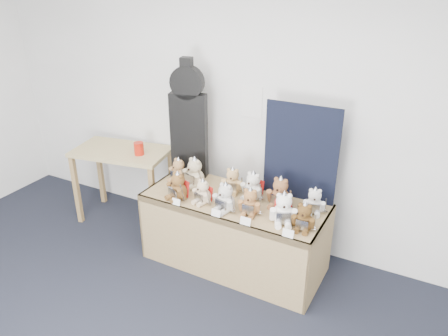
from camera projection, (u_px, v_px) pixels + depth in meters
The scene contains 22 objects.
room_shell at pixel (252, 102), 4.07m from camera, with size 6.00×6.00×6.00m.
display_table at pixel (231, 218), 3.92m from camera, with size 1.67×0.72×0.69m.
side_table at pixel (122, 161), 4.66m from camera, with size 1.07×0.72×0.83m.
guitar_case at pixel (188, 120), 4.15m from camera, with size 0.37×0.18×1.16m.
navy_board at pixel (301, 153), 3.77m from camera, with size 0.66×0.02×0.88m, color black.
red_cup at pixel (139, 149), 4.47m from camera, with size 0.10×0.10×0.13m, color #B81B0C.
teddy_front_far_left at pixel (178, 187), 3.89m from camera, with size 0.23×0.22×0.29m.
teddy_front_left at pixel (203, 192), 3.83m from camera, with size 0.20×0.19×0.25m.
teddy_front_centre at pixel (225, 198), 3.70m from camera, with size 0.24×0.21×0.29m.
teddy_front_right at pixel (250, 203), 3.65m from camera, with size 0.22×0.19×0.27m.
teddy_front_far_right at pixel (284, 210), 3.52m from camera, with size 0.26×0.24×0.31m.
teddy_front_end at pixel (304, 218), 3.44m from camera, with size 0.22×0.18×0.26m.
teddy_back_left at pixel (194, 173), 4.12m from camera, with size 0.26×0.24×0.32m.
teddy_back_centre_left at pixel (232, 181), 4.01m from camera, with size 0.23×0.20×0.27m.
teddy_back_centre_right at pixel (253, 187), 3.89m from camera, with size 0.24×0.21×0.29m.
teddy_back_right at pixel (280, 193), 3.77m from camera, with size 0.25×0.20×0.31m.
teddy_back_end at pixel (314, 202), 3.67m from camera, with size 0.22×0.19×0.26m.
teddy_back_far_left at pixel (178, 171), 4.22m from camera, with size 0.21×0.20×0.26m.
entry_card_a at pixel (176, 202), 3.82m from camera, with size 0.08×0.00×0.06m, color white.
entry_card_b at pixel (216, 213), 3.64m from camera, with size 0.09×0.00×0.06m, color white.
entry_card_c at pixel (245, 221), 3.52m from camera, with size 0.09×0.00×0.07m, color white.
entry_card_d at pixel (288, 233), 3.36m from camera, with size 0.09×0.00×0.07m, color white.
Camera 1 is at (1.61, -1.13, 2.61)m, focal length 35.00 mm.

